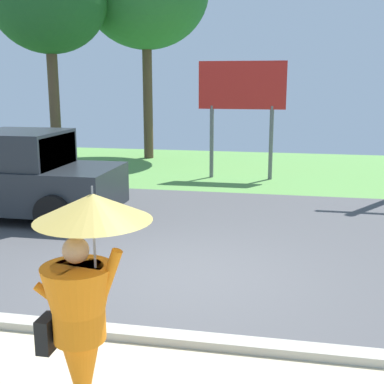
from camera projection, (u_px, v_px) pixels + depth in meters
name	position (u px, v px, depth m)	size (l,w,h in m)	color
ground_plane	(214.00, 226.00, 10.61)	(40.00, 22.00, 0.20)	#4C4C4F
monk_pedestrian	(83.00, 309.00, 4.21)	(1.05, 0.95, 2.13)	orange
pickup_truck	(2.00, 177.00, 11.10)	(5.20, 2.28, 1.88)	#23282D
roadside_billboard	(242.00, 94.00, 15.00)	(2.60, 0.12, 3.50)	slate
tree_center_back	(49.00, 1.00, 16.49)	(3.80, 3.80, 7.24)	brown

